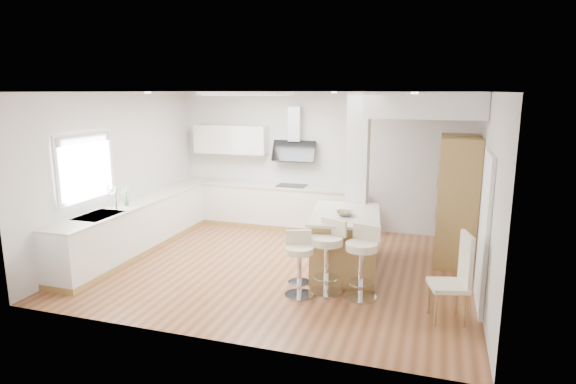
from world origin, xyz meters
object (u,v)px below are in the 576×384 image
at_px(bar_stool_a, 299,261).
at_px(bar_stool_b, 327,253).
at_px(dining_chair, 457,275).
at_px(bar_stool_c, 362,258).
at_px(peninsula, 345,242).

distance_m(bar_stool_a, bar_stool_b, 0.42).
height_order(bar_stool_b, dining_chair, dining_chair).
distance_m(bar_stool_c, dining_chair, 1.26).
relative_size(bar_stool_a, bar_stool_b, 0.87).
bearing_deg(peninsula, bar_stool_c, -73.77).
xyz_separation_m(peninsula, bar_stool_b, (-0.08, -0.88, 0.11)).
relative_size(bar_stool_b, bar_stool_c, 1.03).
relative_size(bar_stool_c, dining_chair, 0.90).
distance_m(bar_stool_b, dining_chair, 1.75).
bearing_deg(dining_chair, bar_stool_c, 150.10).
xyz_separation_m(bar_stool_b, bar_stool_c, (0.49, -0.04, -0.02)).
height_order(peninsula, dining_chair, dining_chair).
xyz_separation_m(bar_stool_a, bar_stool_c, (0.83, 0.20, 0.06)).
xyz_separation_m(bar_stool_a, bar_stool_b, (0.34, 0.23, 0.07)).
bearing_deg(dining_chair, peninsula, 127.73).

